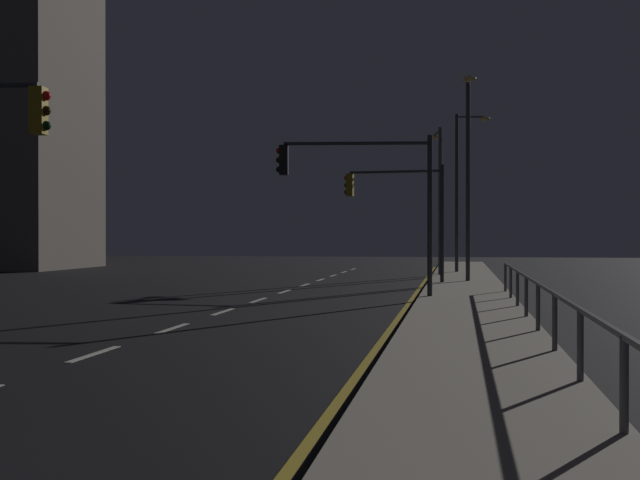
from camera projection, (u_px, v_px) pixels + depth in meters
ground_plane at (228, 310)px, 22.83m from camera, size 112.00×112.00×0.00m
sidewalk_right at (468, 311)px, 21.75m from camera, size 2.98×77.00×0.14m
lane_markings_center at (258, 300)px, 26.28m from camera, size 0.14×50.00×0.01m
lane_edge_line at (412, 299)px, 26.97m from camera, size 0.14×53.00×0.01m
traffic_light_far_right at (396, 199)px, 34.45m from camera, size 4.19×0.64×4.82m
traffic_light_near_left at (360, 181)px, 26.40m from camera, size 4.95×0.83×5.11m
street_lamp_across_street at (468, 162)px, 34.67m from camera, size 0.56×2.04×8.44m
street_lamp_far_end at (461, 179)px, 43.52m from camera, size 1.83×0.54×8.29m
street_lamp_median at (439, 186)px, 40.81m from camera, size 0.70×2.28×7.19m
barrier_fence at (546, 300)px, 15.38m from camera, size 0.09×26.62×0.98m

